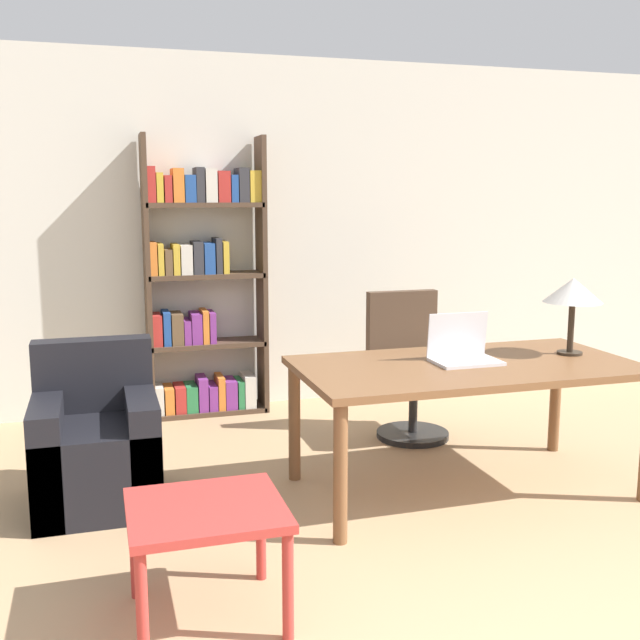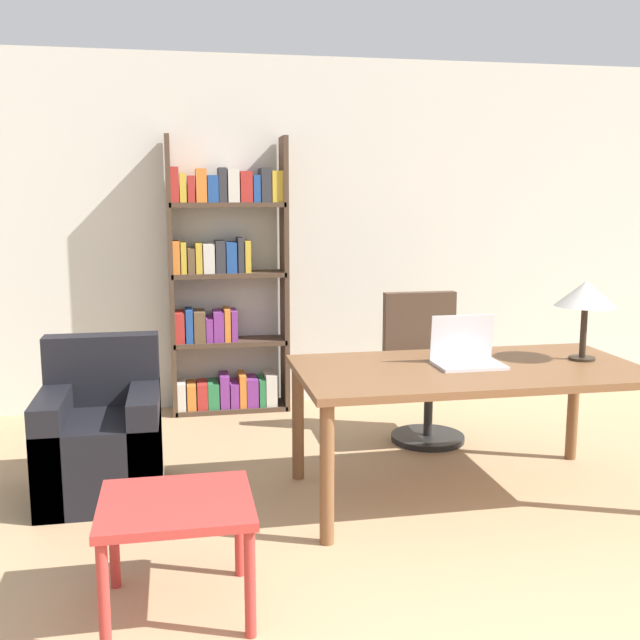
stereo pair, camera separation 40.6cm
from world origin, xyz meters
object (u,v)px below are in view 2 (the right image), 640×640
at_px(bookshelf, 224,288).
at_px(side_table_blue, 176,517).
at_px(armchair, 102,442).
at_px(office_chair, 425,372).
at_px(desk, 469,381).
at_px(laptop, 466,354).
at_px(table_lamp, 586,296).

bearing_deg(bookshelf, side_table_blue, -97.69).
bearing_deg(bookshelf, armchair, -117.47).
bearing_deg(office_chair, armchair, -163.99).
height_order(desk, office_chair, office_chair).
height_order(office_chair, armchair, office_chair).
distance_m(office_chair, side_table_blue, 2.54).
relative_size(office_chair, bookshelf, 0.48).
relative_size(desk, laptop, 5.18).
bearing_deg(side_table_blue, office_chair, 48.56).
relative_size(side_table_blue, bookshelf, 0.29).
bearing_deg(armchair, office_chair, 16.01).
xyz_separation_m(desk, bookshelf, (-1.20, 1.93, 0.30)).
bearing_deg(bookshelf, table_lamp, -44.91).
height_order(armchair, bookshelf, bookshelf).
height_order(table_lamp, office_chair, table_lamp).
xyz_separation_m(office_chair, side_table_blue, (-1.68, -1.91, -0.07)).
xyz_separation_m(laptop, armchair, (-1.99, 0.37, -0.49)).
bearing_deg(armchair, bookshelf, 62.53).
relative_size(table_lamp, office_chair, 0.45).
bearing_deg(laptop, table_lamp, -0.04).
bearing_deg(desk, table_lamp, 3.83).
relative_size(desk, office_chair, 1.89).
xyz_separation_m(desk, laptop, (-0.00, 0.05, 0.14)).
bearing_deg(table_lamp, side_table_blue, -157.60).
distance_m(table_lamp, office_chair, 1.30).
bearing_deg(bookshelf, desk, -58.18).
bearing_deg(laptop, bookshelf, 122.41).
distance_m(table_lamp, side_table_blue, 2.56).
height_order(desk, side_table_blue, desk).
relative_size(desk, side_table_blue, 3.12).
xyz_separation_m(side_table_blue, bookshelf, (0.38, 2.83, 0.56)).
bearing_deg(desk, office_chair, 84.34).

